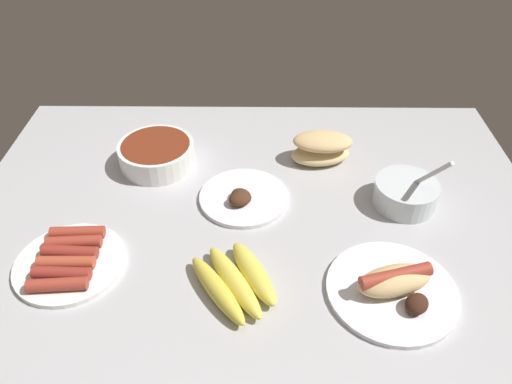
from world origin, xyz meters
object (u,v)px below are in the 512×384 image
(bowl_coleslaw, at_px, (406,192))
(plate_sausages, at_px, (69,260))
(plate_grilled_meat, at_px, (243,197))
(bowl_chili, at_px, (157,153))
(plate_hotdog_assembled, at_px, (394,287))
(banana_bunch, at_px, (235,281))
(bread_stack, at_px, (321,148))

(bowl_coleslaw, height_order, plate_sausages, bowl_coleslaw)
(plate_grilled_meat, bearing_deg, bowl_coleslaw, -1.02)
(plate_grilled_meat, xyz_separation_m, plate_sausages, (-0.31, -0.19, 0.00))
(plate_grilled_meat, distance_m, bowl_chili, 0.24)
(plate_hotdog_assembled, relative_size, bowl_coleslaw, 1.50)
(banana_bunch, bearing_deg, plate_sausages, 170.84)
(plate_hotdog_assembled, bearing_deg, bread_stack, 102.91)
(bowl_coleslaw, bearing_deg, plate_hotdog_assembled, -106.76)
(bread_stack, height_order, bowl_chili, bread_stack)
(plate_hotdog_assembled, relative_size, banana_bunch, 1.15)
(bowl_chili, bearing_deg, bowl_coleslaw, -13.95)
(bowl_coleslaw, relative_size, bread_stack, 1.03)
(bowl_coleslaw, bearing_deg, plate_sausages, -164.60)
(banana_bunch, xyz_separation_m, bowl_coleslaw, (0.35, 0.23, 0.01))
(banana_bunch, distance_m, bread_stack, 0.42)
(banana_bunch, relative_size, bowl_coleslaw, 1.30)
(bread_stack, distance_m, bowl_chili, 0.38)
(plate_hotdog_assembled, bearing_deg, banana_bunch, 177.84)
(banana_bunch, bearing_deg, plate_hotdog_assembled, -2.16)
(plate_hotdog_assembled, relative_size, bread_stack, 1.54)
(banana_bunch, xyz_separation_m, bowl_chili, (-0.19, 0.36, 0.01))
(plate_grilled_meat, bearing_deg, banana_bunch, -91.84)
(banana_bunch, distance_m, bowl_coleslaw, 0.42)
(bread_stack, bearing_deg, plate_sausages, -145.96)
(bread_stack, bearing_deg, bowl_coleslaw, -43.17)
(bread_stack, bearing_deg, plate_hotdog_assembled, -77.09)
(plate_sausages, bearing_deg, plate_hotdog_assembled, -5.87)
(plate_grilled_meat, distance_m, plate_sausages, 0.36)
(bread_stack, distance_m, plate_grilled_meat, 0.23)
(plate_hotdog_assembled, bearing_deg, bowl_coleslaw, 73.24)
(bowl_coleslaw, xyz_separation_m, plate_sausages, (-0.65, -0.18, -0.02))
(bread_stack, distance_m, plate_sausages, 0.59)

